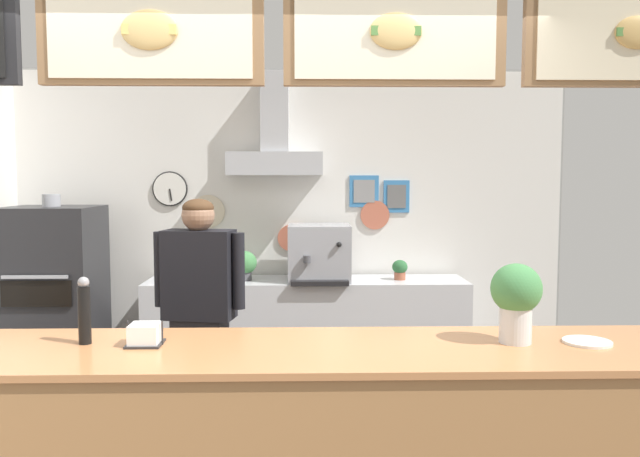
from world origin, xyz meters
The scene contains 12 objects.
back_wall_assembly centered at (0.00, 2.57, 1.46)m, with size 4.96×2.95×2.73m.
back_prep_counter centered at (0.16, 2.35, 0.44)m, with size 2.72×0.56×0.89m.
pizza_oven centered at (-1.90, 2.12, 0.77)m, with size 0.71×0.71×1.63m.
shop_worker centered at (-0.54, 1.00, 0.88)m, with size 0.59×0.30×1.63m.
espresso_machine centered at (0.26, 2.33, 1.13)m, with size 0.52×0.54×0.47m.
potted_basil centered at (-0.71, 2.35, 1.04)m, with size 0.18×0.18×0.24m.
potted_oregano centered at (0.95, 2.34, 0.99)m, with size 0.13×0.13×0.17m.
potted_rosemary centered at (-0.38, 2.34, 1.03)m, with size 0.23×0.23×0.25m.
basil_vase centered at (1.09, -0.24, 1.23)m, with size 0.23×0.23×0.36m.
pepper_grinder centered at (-0.84, -0.21, 1.18)m, with size 0.06×0.06×0.30m.
condiment_plate centered at (1.41, -0.26, 1.03)m, with size 0.21×0.21×0.01m.
napkin_holder centered at (-0.57, -0.24, 1.07)m, with size 0.16×0.15×0.11m.
Camera 1 is at (0.14, -3.02, 1.77)m, focal length 35.62 mm.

